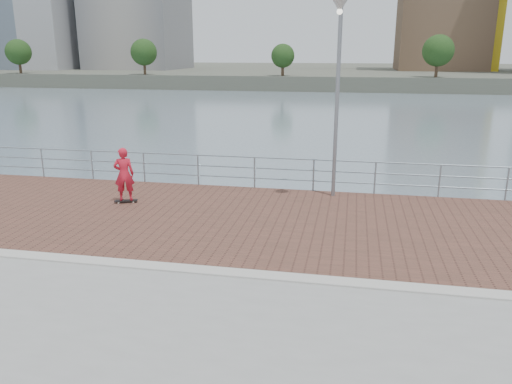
# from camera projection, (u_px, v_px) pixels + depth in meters

# --- Properties ---
(water) EXTENTS (400.00, 400.00, 0.00)m
(water) POSITION_uv_depth(u_px,v_px,m) (239.00, 355.00, 11.30)
(water) COLOR slate
(water) RESTS_ON ground
(brick_lane) EXTENTS (40.00, 6.80, 0.02)m
(brick_lane) POSITION_uv_depth(u_px,v_px,m) (267.00, 221.00, 14.15)
(brick_lane) COLOR brown
(brick_lane) RESTS_ON seawall
(curb) EXTENTS (40.00, 0.40, 0.06)m
(curb) POSITION_uv_depth(u_px,v_px,m) (238.00, 273.00, 10.74)
(curb) COLOR #B7B5AD
(curb) RESTS_ON seawall
(far_shore) EXTENTS (320.00, 95.00, 2.50)m
(far_shore) POSITION_uv_depth(u_px,v_px,m) (347.00, 73.00, 126.62)
(far_shore) COLOR #4C5142
(far_shore) RESTS_ON ground
(guardrail) EXTENTS (39.06, 0.06, 1.13)m
(guardrail) POSITION_uv_depth(u_px,v_px,m) (284.00, 170.00, 17.17)
(guardrail) COLOR #8C9EA8
(guardrail) RESTS_ON brick_lane
(street_lamp) EXTENTS (0.47, 1.35, 6.39)m
(street_lamp) POSITION_uv_depth(u_px,v_px,m) (339.00, 55.00, 14.89)
(street_lamp) COLOR gray
(street_lamp) RESTS_ON brick_lane
(skateboard) EXTENTS (0.73, 0.42, 0.08)m
(skateboard) POSITION_uv_depth(u_px,v_px,m) (126.00, 201.00, 15.77)
(skateboard) COLOR black
(skateboard) RESTS_ON brick_lane
(skateboarder) EXTENTS (0.72, 0.59, 1.68)m
(skateboarder) POSITION_uv_depth(u_px,v_px,m) (124.00, 174.00, 15.53)
(skateboarder) COLOR red
(skateboarder) RESTS_ON skateboard
(shoreline_trees) EXTENTS (144.39, 4.99, 6.65)m
(shoreline_trees) POSITION_uv_depth(u_px,v_px,m) (343.00, 53.00, 82.29)
(shoreline_trees) COLOR #473323
(shoreline_trees) RESTS_ON far_shore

